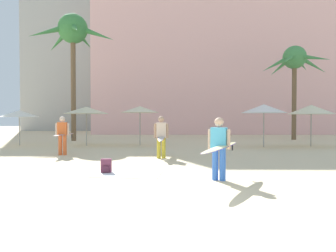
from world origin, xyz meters
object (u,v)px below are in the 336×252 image
Objects in this scene: palm_tree_far_left at (295,62)px; backpack at (106,166)px; person_far_left at (220,146)px; cafe_umbrella_3 at (311,110)px; person_mid_right at (63,134)px; cafe_umbrella_0 at (19,114)px; cafe_umbrella_4 at (264,109)px; person_far_right at (161,135)px; cafe_umbrella_1 at (86,110)px; beach_towel at (126,174)px; palm_tree_left at (73,34)px; cafe_umbrella_2 at (140,109)px.

palm_tree_far_left is 19.48m from backpack.
person_far_left is at bearing 67.58° from backpack.
cafe_umbrella_3 is 0.93× the size of person_mid_right.
cafe_umbrella_4 is at bearing -3.84° from cafe_umbrella_0.
cafe_umbrella_1 is at bearing -143.91° from person_far_right.
cafe_umbrella_4 is (10.32, -0.91, 0.06)m from cafe_umbrella_1.
palm_tree_far_left is 2.73× the size of cafe_umbrella_3.
cafe_umbrella_0 reaches higher than beach_towel.
palm_tree_left is 16.25m from backpack.
cafe_umbrella_0 is 0.82× the size of person_mid_right.
person_far_right is at bearing 69.84° from person_mid_right.
person_far_left is (2.56, -0.90, 0.90)m from beach_towel.
palm_tree_far_left is at bearing 20.62° from cafe_umbrella_1.
palm_tree_far_left is 13.10m from cafe_umbrella_2.
cafe_umbrella_0 is at bearing 179.83° from cafe_umbrella_2.
person_mid_right is (-6.12, 5.81, 0.03)m from person_far_left.
cafe_umbrella_3 is 2.98m from cafe_umbrella_4.
cafe_umbrella_4 reaches higher than cafe_umbrella_1.
person_far_right is 5.06m from person_far_left.
cafe_umbrella_4 is (-2.92, -0.59, 0.03)m from cafe_umbrella_3.
cafe_umbrella_4 is at bearing -7.57° from cafe_umbrella_2.
person_mid_right is at bearing -75.04° from palm_tree_left.
palm_tree_left is (-16.61, -1.37, 1.84)m from palm_tree_far_left.
cafe_umbrella_1 is at bearing -62.96° from palm_tree_left.
palm_tree_far_left is 2.63× the size of person_far_right.
palm_tree_left is 3.97× the size of cafe_umbrella_0.
cafe_umbrella_3 is at bearing -16.05° from palm_tree_left.
palm_tree_far_left is 17.12× the size of backpack.
palm_tree_far_left reaches higher than cafe_umbrella_4.
backpack is at bearing 25.29° from person_mid_right.
palm_tree_far_left is at bearing 25.67° from cafe_umbrella_2.
beach_towel is at bearing -85.79° from person_far_left.
cafe_umbrella_4 is (12.41, -5.01, -5.58)m from palm_tree_left.
palm_tree_far_left is 3.03× the size of cafe_umbrella_2.
palm_tree_left is at bearing -148.64° from person_far_right.
backpack is at bearing -90.25° from cafe_umbrella_2.
cafe_umbrella_0 is at bearing 179.25° from cafe_umbrella_1.
cafe_umbrella_3 is at bearing 118.95° from person_far_right.
cafe_umbrella_2 is (7.29, -0.02, 0.25)m from cafe_umbrella_0.
palm_tree_left is 14.50m from cafe_umbrella_4.
backpack is 0.16× the size of person_far_left.
person_far_right is (-5.63, -4.81, -1.26)m from cafe_umbrella_4.
cafe_umbrella_4 is 1.31× the size of beach_towel.
palm_tree_left is at bearing 63.79° from cafe_umbrella_0.
beach_towel is (-6.50, -8.68, -2.18)m from cafe_umbrella_4.
person_mid_right is at bearing -109.91° from person_far_left.
cafe_umbrella_3 is at bearing -1.39° from cafe_umbrella_1.
backpack is 0.15× the size of person_far_right.
person_far_right is at bearing -55.33° from palm_tree_left.
cafe_umbrella_3 is 13.39m from beach_towel.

